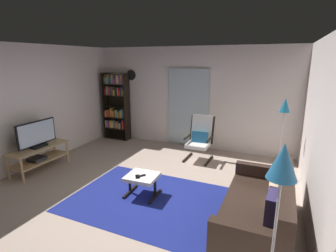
{
  "coord_description": "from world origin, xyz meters",
  "views": [
    {
      "loc": [
        2.2,
        -3.47,
        2.28
      ],
      "look_at": [
        0.17,
        1.09,
        0.99
      ],
      "focal_mm": 27.7,
      "sensor_mm": 36.0,
      "label": 1
    }
  ],
  "objects_px": {
    "wall_clock": "(131,75)",
    "leather_sofa": "(260,211)",
    "television": "(37,135)",
    "floor_lamp_by_sofa": "(281,177)",
    "tv_stand": "(39,155)",
    "lounge_armchair": "(200,137)",
    "bookshelf_near_tv": "(117,104)",
    "tv_remote": "(141,176)",
    "floor_lamp_by_shelf": "(284,113)",
    "ottoman": "(142,179)",
    "cell_phone": "(137,177)"
  },
  "relations": [
    {
      "from": "cell_phone",
      "to": "floor_lamp_by_sofa",
      "type": "bearing_deg",
      "value": -67.13
    },
    {
      "from": "tv_stand",
      "to": "television",
      "type": "relative_size",
      "value": 1.39
    },
    {
      "from": "bookshelf_near_tv",
      "to": "ottoman",
      "type": "relative_size",
      "value": 3.49
    },
    {
      "from": "television",
      "to": "floor_lamp_by_sofa",
      "type": "height_order",
      "value": "floor_lamp_by_sofa"
    },
    {
      "from": "television",
      "to": "leather_sofa",
      "type": "distance_m",
      "value": 4.43
    },
    {
      "from": "tv_stand",
      "to": "bookshelf_near_tv",
      "type": "relative_size",
      "value": 0.65
    },
    {
      "from": "bookshelf_near_tv",
      "to": "leather_sofa",
      "type": "xyz_separation_m",
      "value": [
        4.23,
        -2.81,
        -0.72
      ]
    },
    {
      "from": "lounge_armchair",
      "to": "cell_phone",
      "type": "bearing_deg",
      "value": -101.25
    },
    {
      "from": "bookshelf_near_tv",
      "to": "wall_clock",
      "type": "relative_size",
      "value": 6.58
    },
    {
      "from": "leather_sofa",
      "to": "tv_stand",
      "type": "bearing_deg",
      "value": 177.32
    },
    {
      "from": "floor_lamp_by_sofa",
      "to": "leather_sofa",
      "type": "bearing_deg",
      "value": 97.29
    },
    {
      "from": "ottoman",
      "to": "tv_remote",
      "type": "bearing_deg",
      "value": -72.17
    },
    {
      "from": "tv_stand",
      "to": "bookshelf_near_tv",
      "type": "bearing_deg",
      "value": 86.43
    },
    {
      "from": "television",
      "to": "ottoman",
      "type": "relative_size",
      "value": 1.63
    },
    {
      "from": "leather_sofa",
      "to": "television",
      "type": "bearing_deg",
      "value": 177.18
    },
    {
      "from": "ottoman",
      "to": "lounge_armchair",
      "type": "bearing_deg",
      "value": 79.22
    },
    {
      "from": "bookshelf_near_tv",
      "to": "tv_remote",
      "type": "xyz_separation_m",
      "value": [
        2.32,
        -2.67,
        -0.63
      ]
    },
    {
      "from": "tv_stand",
      "to": "cell_phone",
      "type": "bearing_deg",
      "value": -2.66
    },
    {
      "from": "television",
      "to": "floor_lamp_by_sofa",
      "type": "bearing_deg",
      "value": -18.55
    },
    {
      "from": "bookshelf_near_tv",
      "to": "floor_lamp_by_shelf",
      "type": "relative_size",
      "value": 1.21
    },
    {
      "from": "bookshelf_near_tv",
      "to": "floor_lamp_by_sofa",
      "type": "height_order",
      "value": "bookshelf_near_tv"
    },
    {
      "from": "tv_stand",
      "to": "television",
      "type": "xyz_separation_m",
      "value": [
        0.0,
        0.01,
        0.44
      ]
    },
    {
      "from": "leather_sofa",
      "to": "ottoman",
      "type": "bearing_deg",
      "value": 174.58
    },
    {
      "from": "floor_lamp_by_shelf",
      "to": "television",
      "type": "bearing_deg",
      "value": -159.1
    },
    {
      "from": "cell_phone",
      "to": "lounge_armchair",
      "type": "bearing_deg",
      "value": 45.03
    },
    {
      "from": "floor_lamp_by_sofa",
      "to": "floor_lamp_by_shelf",
      "type": "relative_size",
      "value": 1.07
    },
    {
      "from": "ottoman",
      "to": "floor_lamp_by_sofa",
      "type": "distance_m",
      "value": 2.81
    },
    {
      "from": "leather_sofa",
      "to": "tv_remote",
      "type": "bearing_deg",
      "value": 175.83
    },
    {
      "from": "wall_clock",
      "to": "lounge_armchair",
      "type": "bearing_deg",
      "value": -18.04
    },
    {
      "from": "wall_clock",
      "to": "leather_sofa",
      "type": "bearing_deg",
      "value": -37.92
    },
    {
      "from": "television",
      "to": "lounge_armchair",
      "type": "distance_m",
      "value": 3.5
    },
    {
      "from": "lounge_armchair",
      "to": "wall_clock",
      "type": "distance_m",
      "value": 2.72
    },
    {
      "from": "bookshelf_near_tv",
      "to": "tv_remote",
      "type": "bearing_deg",
      "value": -48.99
    },
    {
      "from": "television",
      "to": "ottoman",
      "type": "height_order",
      "value": "television"
    },
    {
      "from": "tv_stand",
      "to": "lounge_armchair",
      "type": "relative_size",
      "value": 1.21
    },
    {
      "from": "bookshelf_near_tv",
      "to": "leather_sofa",
      "type": "height_order",
      "value": "bookshelf_near_tv"
    },
    {
      "from": "floor_lamp_by_sofa",
      "to": "lounge_armchair",
      "type": "bearing_deg",
      "value": 115.76
    },
    {
      "from": "bookshelf_near_tv",
      "to": "tv_remote",
      "type": "relative_size",
      "value": 13.25
    },
    {
      "from": "tv_stand",
      "to": "television",
      "type": "height_order",
      "value": "television"
    },
    {
      "from": "leather_sofa",
      "to": "wall_clock",
      "type": "relative_size",
      "value": 6.52
    },
    {
      "from": "tv_stand",
      "to": "floor_lamp_by_sofa",
      "type": "bearing_deg",
      "value": -18.43
    },
    {
      "from": "leather_sofa",
      "to": "floor_lamp_by_sofa",
      "type": "distance_m",
      "value": 1.73
    },
    {
      "from": "bookshelf_near_tv",
      "to": "cell_phone",
      "type": "xyz_separation_m",
      "value": [
        2.27,
        -2.71,
        -0.64
      ]
    },
    {
      "from": "ottoman",
      "to": "floor_lamp_by_sofa",
      "type": "bearing_deg",
      "value": -35.51
    },
    {
      "from": "tv_stand",
      "to": "lounge_armchair",
      "type": "bearing_deg",
      "value": 35.32
    },
    {
      "from": "tv_stand",
      "to": "wall_clock",
      "type": "bearing_deg",
      "value": 77.97
    },
    {
      "from": "television",
      "to": "lounge_armchair",
      "type": "xyz_separation_m",
      "value": [
        2.85,
        2.01,
        -0.24
      ]
    },
    {
      "from": "lounge_armchair",
      "to": "leather_sofa",
      "type": "bearing_deg",
      "value": -55.33
    },
    {
      "from": "wall_clock",
      "to": "floor_lamp_by_sofa",
      "type": "bearing_deg",
      "value": -47.12
    },
    {
      "from": "floor_lamp_by_sofa",
      "to": "floor_lamp_by_shelf",
      "type": "distance_m",
      "value": 3.28
    }
  ]
}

